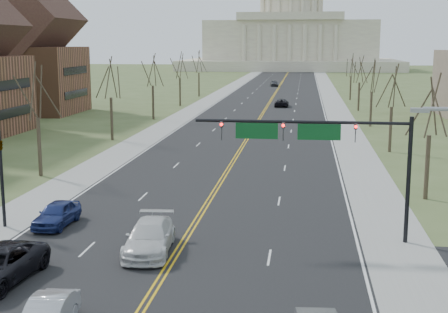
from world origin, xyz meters
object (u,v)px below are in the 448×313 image
(signal_mast, at_px, (318,141))
(car_far_sb, at_px, (274,83))
(car_sb_inner_second, at_px, (150,237))
(car_sb_outer_second, at_px, (57,214))
(car_far_nb, at_px, (282,103))
(signal_left, at_px, (1,168))

(signal_mast, distance_m, car_far_sb, 127.82)
(car_sb_inner_second, bearing_deg, car_far_sb, 85.02)
(signal_mast, relative_size, car_sb_outer_second, 2.73)
(car_sb_outer_second, relative_size, car_far_sb, 0.94)
(car_far_nb, bearing_deg, car_far_sb, -85.17)
(car_sb_inner_second, xyz_separation_m, car_far_sb, (0.13, 130.90, -0.03))
(signal_mast, bearing_deg, car_far_sb, 93.94)
(car_sb_inner_second, height_order, car_sb_outer_second, car_sb_inner_second)
(car_sb_inner_second, height_order, car_far_nb, car_sb_inner_second)
(signal_left, xyz_separation_m, car_sb_inner_second, (10.03, -3.48, -2.87))
(signal_left, bearing_deg, car_sb_outer_second, 10.60)
(signal_left, relative_size, car_far_nb, 1.19)
(car_sb_inner_second, distance_m, car_far_sb, 130.90)
(signal_mast, distance_m, car_far_nb, 75.93)
(signal_left, relative_size, car_sb_inner_second, 1.04)
(signal_mast, xyz_separation_m, car_sb_outer_second, (-15.81, 0.59, -4.99))
(car_far_sb, bearing_deg, car_sb_outer_second, -98.90)
(car_far_nb, xyz_separation_m, car_far_sb, (-3.90, 51.81, 0.10))
(signal_left, height_order, car_far_nb, signal_left)
(car_sb_outer_second, bearing_deg, car_far_sb, 88.67)
(signal_mast, bearing_deg, signal_left, 180.00)
(car_sb_inner_second, bearing_deg, car_sb_outer_second, 144.55)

